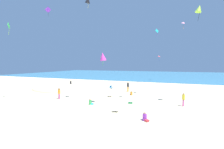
{
  "coord_description": "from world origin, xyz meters",
  "views": [
    {
      "loc": [
        7.45,
        -12.88,
        4.73
      ],
      "look_at": [
        0.0,
        7.08,
        3.21
      ],
      "focal_mm": 22.91,
      "sensor_mm": 36.0,
      "label": 1
    }
  ],
  "objects_px": {
    "kite_lime": "(199,9)",
    "kite_teal": "(157,31)",
    "kite_magenta": "(103,56)",
    "kite_green": "(9,26)",
    "person_6": "(183,99)",
    "kite_pink": "(184,23)",
    "person_2": "(90,102)",
    "kite_black": "(88,0)",
    "beach_chair_mid_beach": "(111,87)",
    "cooler_box": "(130,102)",
    "beach_chair_far_left": "(116,109)",
    "person_1": "(59,93)",
    "person_3": "(131,93)",
    "beach_chair_near_camera": "(110,95)",
    "person_4": "(145,117)",
    "person_0": "(71,83)",
    "kite_red": "(159,56)",
    "person_5": "(128,86)",
    "kite_purple": "(48,10)"
  },
  "relations": [
    {
      "from": "person_1",
      "to": "kite_black",
      "type": "bearing_deg",
      "value": 109.53
    },
    {
      "from": "kite_purple",
      "to": "kite_pink",
      "type": "xyz_separation_m",
      "value": [
        24.39,
        7.32,
        -2.88
      ]
    },
    {
      "from": "person_6",
      "to": "kite_black",
      "type": "bearing_deg",
      "value": -145.7
    },
    {
      "from": "kite_magenta",
      "to": "kite_lime",
      "type": "relative_size",
      "value": 0.87
    },
    {
      "from": "beach_chair_mid_beach",
      "to": "person_0",
      "type": "xyz_separation_m",
      "value": [
        -7.83,
        -2.26,
        0.63
      ]
    },
    {
      "from": "person_1",
      "to": "person_3",
      "type": "relative_size",
      "value": 2.15
    },
    {
      "from": "beach_chair_far_left",
      "to": "kite_purple",
      "type": "height_order",
      "value": "kite_purple"
    },
    {
      "from": "beach_chair_far_left",
      "to": "kite_lime",
      "type": "bearing_deg",
      "value": -64.96
    },
    {
      "from": "cooler_box",
      "to": "kite_teal",
      "type": "bearing_deg",
      "value": 84.42
    },
    {
      "from": "kite_magenta",
      "to": "person_6",
      "type": "bearing_deg",
      "value": 15.05
    },
    {
      "from": "beach_chair_mid_beach",
      "to": "person_0",
      "type": "relative_size",
      "value": 0.49
    },
    {
      "from": "person_0",
      "to": "kite_magenta",
      "type": "relative_size",
      "value": 0.99
    },
    {
      "from": "person_2",
      "to": "person_5",
      "type": "xyz_separation_m",
      "value": [
        2.18,
        9.34,
        0.72
      ]
    },
    {
      "from": "person_4",
      "to": "kite_teal",
      "type": "height_order",
      "value": "kite_teal"
    },
    {
      "from": "beach_chair_near_camera",
      "to": "kite_green",
      "type": "bearing_deg",
      "value": 100.17
    },
    {
      "from": "person_2",
      "to": "kite_pink",
      "type": "height_order",
      "value": "kite_pink"
    },
    {
      "from": "kite_magenta",
      "to": "person_3",
      "type": "bearing_deg",
      "value": 71.37
    },
    {
      "from": "beach_chair_near_camera",
      "to": "person_0",
      "type": "relative_size",
      "value": 0.51
    },
    {
      "from": "beach_chair_far_left",
      "to": "cooler_box",
      "type": "distance_m",
      "value": 3.56
    },
    {
      "from": "beach_chair_far_left",
      "to": "person_1",
      "type": "height_order",
      "value": "person_1"
    },
    {
      "from": "kite_green",
      "to": "kite_black",
      "type": "bearing_deg",
      "value": 17.89
    },
    {
      "from": "person_5",
      "to": "kite_black",
      "type": "bearing_deg",
      "value": -98.73
    },
    {
      "from": "kite_green",
      "to": "kite_magenta",
      "type": "bearing_deg",
      "value": 12.72
    },
    {
      "from": "kite_magenta",
      "to": "person_4",
      "type": "bearing_deg",
      "value": -32.07
    },
    {
      "from": "person_0",
      "to": "person_1",
      "type": "bearing_deg",
      "value": 15.33
    },
    {
      "from": "person_5",
      "to": "kite_magenta",
      "type": "xyz_separation_m",
      "value": [
        -0.87,
        -8.65,
        4.67
      ]
    },
    {
      "from": "person_1",
      "to": "kite_teal",
      "type": "height_order",
      "value": "kite_teal"
    },
    {
      "from": "beach_chair_mid_beach",
      "to": "beach_chair_near_camera",
      "type": "relative_size",
      "value": 0.95
    },
    {
      "from": "person_2",
      "to": "kite_green",
      "type": "distance_m",
      "value": 14.13
    },
    {
      "from": "kite_red",
      "to": "kite_green",
      "type": "xyz_separation_m",
      "value": [
        -16.84,
        -31.17,
        2.43
      ]
    },
    {
      "from": "beach_chair_mid_beach",
      "to": "cooler_box",
      "type": "height_order",
      "value": "beach_chair_mid_beach"
    },
    {
      "from": "person_4",
      "to": "kite_lime",
      "type": "relative_size",
      "value": 0.42
    },
    {
      "from": "kite_lime",
      "to": "kite_teal",
      "type": "xyz_separation_m",
      "value": [
        -5.39,
        16.5,
        1.55
      ]
    },
    {
      "from": "kite_pink",
      "to": "person_2",
      "type": "bearing_deg",
      "value": -126.74
    },
    {
      "from": "person_3",
      "to": "kite_red",
      "type": "distance_m",
      "value": 23.66
    },
    {
      "from": "cooler_box",
      "to": "kite_pink",
      "type": "height_order",
      "value": "kite_pink"
    },
    {
      "from": "beach_chair_far_left",
      "to": "beach_chair_near_camera",
      "type": "distance_m",
      "value": 6.83
    },
    {
      "from": "kite_teal",
      "to": "person_4",
      "type": "bearing_deg",
      "value": -88.7
    },
    {
      "from": "kite_magenta",
      "to": "kite_green",
      "type": "bearing_deg",
      "value": -167.28
    },
    {
      "from": "beach_chair_mid_beach",
      "to": "person_3",
      "type": "bearing_deg",
      "value": -21.68
    },
    {
      "from": "beach_chair_mid_beach",
      "to": "beach_chair_far_left",
      "type": "distance_m",
      "value": 13.95
    },
    {
      "from": "kite_pink",
      "to": "cooler_box",
      "type": "bearing_deg",
      "value": -117.87
    },
    {
      "from": "person_6",
      "to": "kite_teal",
      "type": "bearing_deg",
      "value": 127.25
    },
    {
      "from": "kite_green",
      "to": "kite_teal",
      "type": "distance_m",
      "value": 28.2
    },
    {
      "from": "kite_green",
      "to": "kite_lime",
      "type": "xyz_separation_m",
      "value": [
        21.98,
        6.12,
        1.37
      ]
    },
    {
      "from": "kite_magenta",
      "to": "beach_chair_near_camera",
      "type": "bearing_deg",
      "value": 99.35
    },
    {
      "from": "person_0",
      "to": "kite_red",
      "type": "distance_m",
      "value": 26.37
    },
    {
      "from": "person_5",
      "to": "kite_green",
      "type": "distance_m",
      "value": 19.0
    },
    {
      "from": "beach_chair_far_left",
      "to": "kite_teal",
      "type": "bearing_deg",
      "value": -16.81
    },
    {
      "from": "person_5",
      "to": "person_6",
      "type": "relative_size",
      "value": 1.12
    }
  ]
}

